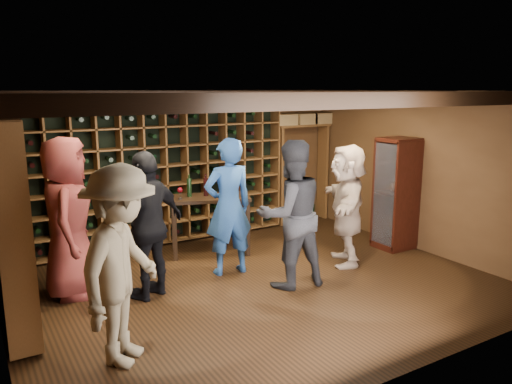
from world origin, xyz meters
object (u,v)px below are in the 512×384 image
guest_khaki (122,266)px  tasting_table (209,203)px  display_cabinet (396,196)px  man_blue_shirt (228,207)px  guest_woman_black (149,225)px  man_grey_suit (291,214)px  guest_beige (347,205)px  guest_red_floral (68,218)px

guest_khaki → tasting_table: (2.06, 2.43, -0.14)m
display_cabinet → guest_khaki: (-4.73, -1.16, 0.09)m
man_blue_shirt → guest_woman_black: bearing=14.3°
man_grey_suit → guest_woman_black: man_grey_suit is taller
man_grey_suit → tasting_table: man_grey_suit is taller
guest_woman_black → guest_khaki: size_ratio=0.97×
guest_khaki → guest_beige: 3.72m
man_grey_suit → guest_red_floral: (-2.51, 1.13, 0.04)m
guest_red_floral → guest_woman_black: size_ratio=1.09×
man_blue_shirt → guest_woman_black: man_blue_shirt is taller
man_grey_suit → guest_red_floral: guest_red_floral is taller
display_cabinet → guest_red_floral: size_ratio=0.88×
man_blue_shirt → guest_khaki: (-1.91, -1.53, -0.00)m
guest_beige → guest_red_floral: bearing=-69.4°
guest_khaki → guest_red_floral: bearing=46.2°
man_blue_shirt → guest_woman_black: 1.22m
display_cabinet → man_blue_shirt: 2.84m
guest_beige → tasting_table: bearing=-99.5°
display_cabinet → guest_khaki: bearing=-166.2°
guest_khaki → guest_beige: size_ratio=1.07×
guest_khaki → tasting_table: size_ratio=1.41×
display_cabinet → tasting_table: display_cabinet is taller
tasting_table → man_grey_suit: bearing=-59.6°
display_cabinet → man_blue_shirt: size_ratio=0.92×
man_blue_shirt → guest_beige: (1.67, -0.51, -0.07)m
man_blue_shirt → tasting_table: size_ratio=1.42×
man_blue_shirt → guest_khaki: 2.44m
guest_beige → man_blue_shirt: bearing=-73.7°
guest_woman_black → guest_red_floral: bearing=-58.2°
guest_woman_black → man_grey_suit: bearing=135.2°
guest_khaki → tasting_table: bearing=2.1°
guest_red_floral → tasting_table: guest_red_floral is taller
man_blue_shirt → guest_beige: man_blue_shirt is taller
man_blue_shirt → guest_beige: size_ratio=1.08×
man_blue_shirt → tasting_table: bearing=-95.1°
display_cabinet → guest_red_floral: bearing=171.9°
display_cabinet → guest_khaki: guest_khaki is taller
guest_beige → tasting_table: size_ratio=1.32×
man_grey_suit → tasting_table: (-0.33, 1.71, -0.16)m
display_cabinet → guest_red_floral: guest_red_floral is taller
guest_khaki → tasting_table: guest_khaki is taller
guest_woman_black → guest_khaki: (-0.71, -1.31, 0.03)m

